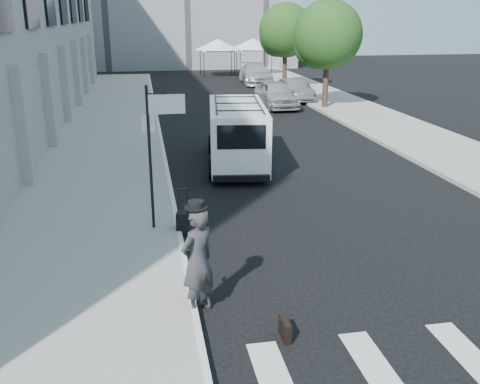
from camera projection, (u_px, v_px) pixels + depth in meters
name	position (u px, v px, depth m)	size (l,w,h in m)	color
ground	(289.00, 284.00, 10.80)	(120.00, 120.00, 0.00)	black
sidewalk_left	(110.00, 129.00, 24.99)	(4.50, 48.00, 0.15)	gray
sidewalk_right	(347.00, 107.00, 30.98)	(4.00, 56.00, 0.15)	gray
sign_pole	(159.00, 128.00, 12.55)	(1.03, 0.07, 3.50)	black
tree_near	(325.00, 37.00, 29.64)	(3.80, 3.83, 6.03)	black
tree_far	(284.00, 32.00, 38.04)	(3.80, 3.83, 6.03)	black
tent_left	(218.00, 45.00, 46.10)	(4.00, 4.00, 3.20)	black
tent_right	(253.00, 44.00, 47.11)	(4.00, 4.00, 3.20)	black
businessman	(198.00, 261.00, 9.49)	(0.74, 0.49, 2.03)	#2F2F32
briefcase	(285.00, 329.00, 8.95)	(0.12, 0.44, 0.34)	black
suitcase	(182.00, 223.00, 13.18)	(0.34, 0.45, 1.13)	black
cargo_van	(237.00, 133.00, 19.14)	(2.56, 5.94, 2.18)	white
parked_car_a	(276.00, 94.00, 31.12)	(1.84, 4.57, 1.56)	#A9ABB1
parked_car_b	(295.00, 90.00, 33.55)	(1.41, 4.03, 1.33)	#54575C
parked_car_c	(256.00, 74.00, 41.75)	(2.15, 5.29, 1.53)	#AEB1B6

